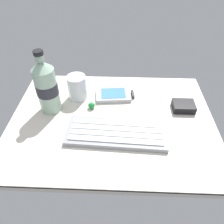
{
  "coord_description": "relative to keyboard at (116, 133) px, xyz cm",
  "views": [
    {
      "loc": [
        1.95,
        -48.9,
        47.75
      ],
      "look_at": [
        0.0,
        0.0,
        3.0
      ],
      "focal_mm": 34.7,
      "sensor_mm": 36.0,
      "label": 1
    }
  ],
  "objects": [
    {
      "name": "ground_plane",
      "position": [
        -1.51,
        6.38,
        -1.79
      ],
      "size": [
        64.0,
        48.0,
        2.8
      ],
      "color": "beige"
    },
    {
      "name": "keyboard",
      "position": [
        0.0,
        0.0,
        0.0
      ],
      "size": [
        29.48,
        12.33,
        1.7
      ],
      "color": "#93969B",
      "rests_on": "ground_plane"
    },
    {
      "name": "handheld_device",
      "position": [
        -0.85,
        18.12,
        -0.08
      ],
      "size": [
        13.3,
        8.75,
        1.5
      ],
      "color": "#B7BABF",
      "rests_on": "ground_plane"
    },
    {
      "name": "juice_cup",
      "position": [
        -13.82,
        17.25,
        3.1
      ],
      "size": [
        6.4,
        6.4,
        8.5
      ],
      "color": "silver",
      "rests_on": "ground_plane"
    },
    {
      "name": "water_bottle",
      "position": [
        -21.69,
        10.78,
        8.2
      ],
      "size": [
        6.73,
        6.73,
        20.8
      ],
      "color": "#9EC1A8",
      "rests_on": "ground_plane"
    },
    {
      "name": "charger_block",
      "position": [
        21.82,
        12.33,
        0.39
      ],
      "size": [
        7.01,
        5.61,
        2.4
      ],
      "primitive_type": "cube",
      "rotation": [
        0.0,
        0.0,
        -0.0
      ],
      "color": "black",
      "rests_on": "ground_plane"
    },
    {
      "name": "trackball_mouse",
      "position": [
        -8.51,
        11.61,
        0.29
      ],
      "size": [
        2.2,
        2.2,
        2.2
      ],
      "primitive_type": "sphere",
      "color": "#198C33",
      "rests_on": "ground_plane"
    }
  ]
}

